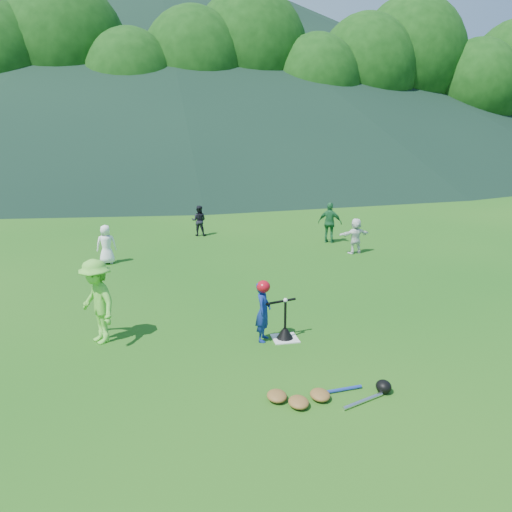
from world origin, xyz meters
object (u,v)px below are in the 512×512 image
(fielder_a, at_px, (106,244))
(fielder_d, at_px, (356,236))
(batter_child, at_px, (263,312))
(fielder_c, at_px, (330,223))
(batting_tee, at_px, (285,332))
(fielder_b, at_px, (199,221))
(equipment_pile, at_px, (321,395))
(home_plate, at_px, (285,338))
(adult_coach, at_px, (97,302))

(fielder_a, xyz_separation_m, fielder_d, (7.17, -0.34, -0.01))
(fielder_a, distance_m, fielder_d, 7.18)
(batter_child, distance_m, fielder_c, 7.99)
(fielder_d, height_order, batting_tee, fielder_d)
(fielder_a, distance_m, fielder_b, 4.22)
(batting_tee, distance_m, equipment_pile, 2.08)
(fielder_b, bearing_deg, equipment_pile, 109.79)
(batter_child, height_order, fielder_d, batter_child)
(fielder_b, height_order, equipment_pile, fielder_b)
(batter_child, height_order, fielder_b, batter_child)
(home_plate, bearing_deg, fielder_b, 94.03)
(fielder_a, xyz_separation_m, fielder_c, (6.91, 1.16, 0.11))
(fielder_a, height_order, fielder_d, fielder_a)
(batter_child, height_order, adult_coach, adult_coach)
(adult_coach, xyz_separation_m, equipment_pile, (3.19, -2.65, -0.69))
(fielder_d, bearing_deg, batting_tee, 47.75)
(fielder_c, xyz_separation_m, equipment_pile, (-3.47, -9.13, -0.59))
(home_plate, distance_m, batter_child, 0.66)
(fielder_d, bearing_deg, adult_coach, 27.07)
(batter_child, height_order, fielder_c, fielder_c)
(home_plate, distance_m, fielder_c, 7.87)
(fielder_b, height_order, batting_tee, fielder_b)
(home_plate, bearing_deg, fielder_c, 64.13)
(batting_tee, bearing_deg, batter_child, 174.55)
(home_plate, height_order, fielder_b, fielder_b)
(fielder_b, relative_size, fielder_d, 0.99)
(batter_child, bearing_deg, adult_coach, 104.31)
(batter_child, distance_m, fielder_a, 6.63)
(fielder_c, xyz_separation_m, batting_tee, (-3.42, -7.05, -0.53))
(batting_tee, bearing_deg, home_plate, 0.00)
(adult_coach, distance_m, batting_tee, 3.34)
(home_plate, xyz_separation_m, batting_tee, (0.00, 0.00, 0.12))
(equipment_pile, bearing_deg, batter_child, 99.19)
(fielder_d, bearing_deg, home_plate, 47.75)
(fielder_c, bearing_deg, fielder_b, 5.72)
(fielder_a, bearing_deg, fielder_c, -176.30)
(home_plate, xyz_separation_m, adult_coach, (-3.24, 0.57, 0.75))
(fielder_c, height_order, batting_tee, fielder_c)
(home_plate, bearing_deg, batting_tee, 0.00)
(home_plate, height_order, fielder_a, fielder_a)
(fielder_d, bearing_deg, fielder_b, -47.33)
(batter_child, xyz_separation_m, batting_tee, (0.39, -0.04, -0.41))
(fielder_b, relative_size, batting_tee, 1.55)
(adult_coach, distance_m, fielder_a, 5.34)
(home_plate, distance_m, fielder_a, 6.87)
(home_plate, distance_m, fielder_d, 6.68)
(adult_coach, xyz_separation_m, fielder_a, (-0.26, 5.33, -0.21))
(fielder_d, bearing_deg, fielder_c, -88.87)
(batting_tee, bearing_deg, adult_coach, 170.06)
(home_plate, xyz_separation_m, fielder_b, (-0.63, 9.00, 0.52))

